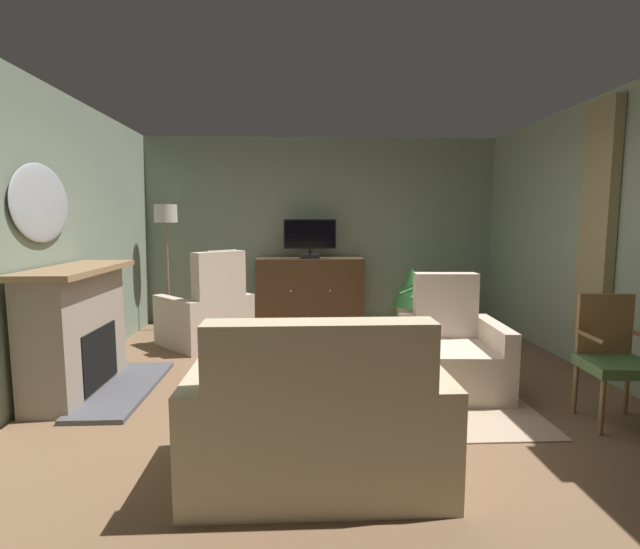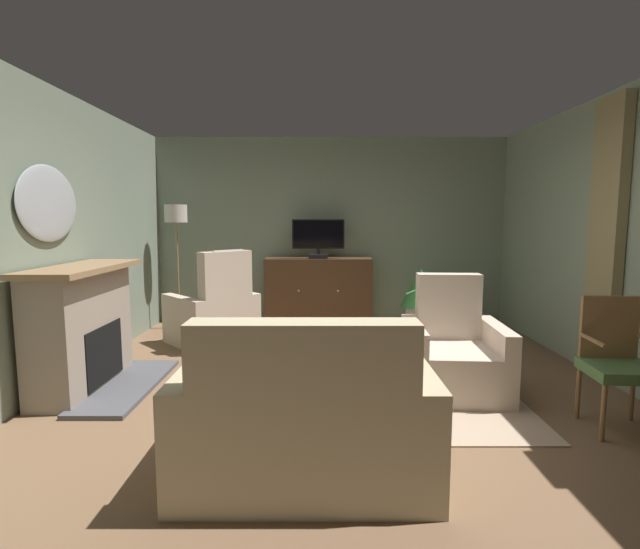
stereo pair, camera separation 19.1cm
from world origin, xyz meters
TOP-DOWN VIEW (x-y plane):
  - ground_plane at (0.00, 0.00)m, footprint 5.75×7.00m
  - wall_back at (0.00, 3.25)m, footprint 5.75×0.10m
  - wall_left at (-2.62, 0.00)m, footprint 0.10×7.00m
  - curtain_panel_far at (2.51, 0.56)m, footprint 0.10×0.44m
  - rug_central at (0.19, 0.11)m, footprint 2.70×1.87m
  - fireplace at (-2.29, 0.32)m, footprint 0.87×1.43m
  - wall_mirror_oval at (-2.54, 0.32)m, footprint 0.06×0.93m
  - tv_cabinet at (-0.19, 2.90)m, footprint 1.53×0.46m
  - television at (-0.19, 2.85)m, footprint 0.74×0.20m
  - coffee_table at (-0.39, -0.02)m, footprint 0.97×0.61m
  - tv_remote at (-0.42, 0.13)m, footprint 0.10×0.18m
  - folded_newspaper at (-0.46, 0.02)m, footprint 0.34×0.28m
  - sofa_floral at (-0.24, -1.22)m, footprint 1.49×0.90m
  - armchair_by_fireplace at (-1.48, 1.90)m, footprint 1.25×1.24m
  - armchair_near_window at (1.03, 0.24)m, footprint 0.89×0.89m
  - side_chair_far_end at (2.02, -0.49)m, footprint 0.49×0.47m
  - potted_plant_leafy_by_curtain at (1.24, 1.77)m, footprint 0.76×0.98m
  - potted_plant_on_hearth_side at (1.24, 2.62)m, footprint 0.55×0.55m
  - floor_lamp at (-2.17, 2.73)m, footprint 0.31×0.31m

SIDE VIEW (x-z plane):
  - ground_plane at x=0.00m, z-range -0.04..0.00m
  - rug_central at x=0.19m, z-range 0.00..0.01m
  - potted_plant_leafy_by_curtain at x=1.24m, z-range -0.17..0.63m
  - armchair_near_window at x=1.03m, z-range -0.19..0.84m
  - sofa_floral at x=-0.24m, z-range -0.17..0.85m
  - armchair_by_fireplace at x=-1.48m, z-range -0.24..0.94m
  - coffee_table at x=-0.39m, z-range 0.17..0.62m
  - folded_newspaper at x=-0.46m, z-range 0.45..0.45m
  - tv_remote at x=-0.42m, z-range 0.45..0.47m
  - tv_cabinet at x=-0.19m, z-range -0.02..0.96m
  - potted_plant_on_hearth_side at x=1.24m, z-range 0.06..0.93m
  - side_chair_far_end at x=2.02m, z-range 0.04..1.00m
  - fireplace at x=-2.29m, z-range -0.03..1.10m
  - television at x=-0.19m, z-range 1.00..1.56m
  - wall_back at x=0.00m, z-range 0.00..2.74m
  - wall_left at x=-2.62m, z-range 0.00..2.74m
  - floor_lamp at x=-2.17m, z-range 0.55..2.29m
  - curtain_panel_far at x=2.51m, z-range 0.36..2.65m
  - wall_mirror_oval at x=-2.54m, z-range 1.34..2.01m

